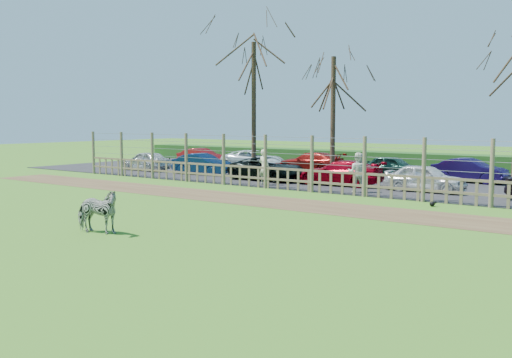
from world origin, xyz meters
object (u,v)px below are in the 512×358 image
Objects in this scene: car_1 at (203,164)px; car_4 at (425,178)px; visitor_a at (264,167)px; car_3 at (340,173)px; car_8 at (254,159)px; car_0 at (146,161)px; car_7 at (202,157)px; tree_mid at (333,88)px; car_10 at (393,167)px; crow at (433,204)px; car_9 at (311,162)px; car_11 at (470,170)px; zebra at (97,211)px; visitor_b at (357,172)px; car_2 at (268,169)px; tree_left at (254,76)px.

car_4 is (13.20, -0.23, 0.00)m from car_1.
car_3 is (2.99, 2.10, -0.26)m from visitor_a.
visitor_a is 9.45m from car_8.
car_0 is at bearing -95.80° from car_3.
tree_mid is at bearing -102.29° from car_7.
crow is at bearing -152.69° from car_10.
car_0 and car_4 have the same top height.
car_9 is (4.21, 0.09, 0.00)m from car_8.
visitor_a is at bearing 81.29° from car_0.
car_11 is at bearing 20.38° from tree_mid.
zebra reaches higher than car_7.
tree_mid is 5.42m from car_10.
visitor_a is at bearing -15.44° from visitor_b.
car_1 is 0.88× the size of car_9.
car_9 is (-10.67, 9.17, 0.54)m from crow.
tree_mid reaches higher than car_2.
crow is (8.86, -1.79, -0.80)m from visitor_a.
tree_left is 14.50m from crow.
car_7 is 0.88× the size of car_9.
visitor_a is 0.42× the size of car_9.
tree_mid is 26.76× the size of crow.
car_0 is (-19.51, 4.02, 0.54)m from crow.
zebra reaches higher than car_11.
car_3 is at bearing -96.29° from car_1.
visitor_b is 15.69m from car_0.
zebra is 23.35m from car_7.
zebra is 12.01m from crow.
car_0 is at bearing 91.34° from car_2.
zebra is at bearing 111.47° from visitor_a.
zebra is 17.19m from car_1.
car_10 is (-5.25, 8.82, 0.54)m from crow.
car_0 is at bearing 88.78° from car_4.
car_0 is at bearing -24.30° from visitor_b.
car_3 is (1.86, -2.61, -4.23)m from tree_mid.
car_8 is (-13.20, 5.18, 0.00)m from car_4.
car_4 is at bearing -85.32° from car_2.
visitor_b is at bearing 40.24° from car_9.
visitor_b is at bearing -103.45° from car_2.
car_7 is 13.81m from car_10.
visitor_b is at bearing 163.49° from car_11.
crow is at bearing 138.20° from visitor_b.
car_1 is (-2.66, -1.38, -4.98)m from tree_left.
tree_mid is 8.70m from car_8.
car_0 is 1.00× the size of car_4.
car_7 is at bearing 168.82° from tree_mid.
car_7 and car_9 have the same top height.
car_10 is at bearing -95.94° from visitor_b.
zebra reaches higher than car_4.
crow is at bearing -40.08° from tree_mid.
tree_mid is at bearing 129.66° from car_10.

